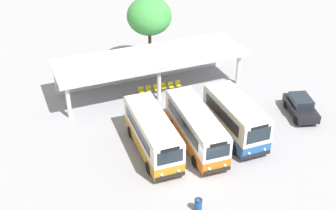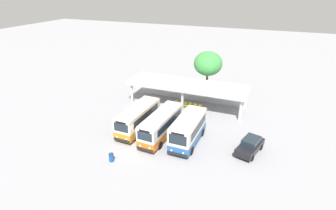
% 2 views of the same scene
% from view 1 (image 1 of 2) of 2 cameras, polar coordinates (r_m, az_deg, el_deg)
% --- Properties ---
extents(ground_plane, '(180.00, 180.00, 0.00)m').
position_cam_1_polar(ground_plane, '(31.04, 4.09, -8.66)').
color(ground_plane, '#939399').
extents(city_bus_nearest_orange, '(2.55, 7.65, 2.96)m').
position_cam_1_polar(city_bus_nearest_orange, '(31.90, -2.05, -3.62)').
color(city_bus_nearest_orange, black).
rests_on(city_bus_nearest_orange, ground).
extents(city_bus_second_in_row, '(2.60, 8.02, 2.94)m').
position_cam_1_polar(city_bus_second_in_row, '(32.60, 3.65, -2.83)').
color(city_bus_second_in_row, black).
rests_on(city_bus_second_in_row, ground).
extents(city_bus_middle_cream, '(2.55, 6.78, 3.14)m').
position_cam_1_polar(city_bus_middle_cream, '(33.82, 8.76, -1.59)').
color(city_bus_middle_cream, black).
rests_on(city_bus_middle_cream, ground).
extents(parked_car_flank, '(2.82, 4.38, 1.62)m').
position_cam_1_polar(parked_car_flank, '(38.23, 16.88, -0.14)').
color(parked_car_flank, black).
rests_on(parked_car_flank, ground).
extents(terminal_canopy, '(17.24, 5.12, 3.40)m').
position_cam_1_polar(terminal_canopy, '(40.24, -2.58, 5.78)').
color(terminal_canopy, silver).
rests_on(terminal_canopy, ground).
extents(waiting_chair_end_by_column, '(0.45, 0.45, 0.86)m').
position_cam_1_polar(waiting_chair_end_by_column, '(39.61, -3.53, 1.90)').
color(waiting_chair_end_by_column, slate).
rests_on(waiting_chair_end_by_column, ground).
extents(waiting_chair_second_from_end, '(0.45, 0.45, 0.86)m').
position_cam_1_polar(waiting_chair_second_from_end, '(39.74, -2.51, 2.04)').
color(waiting_chair_second_from_end, slate).
rests_on(waiting_chair_second_from_end, ground).
extents(waiting_chair_middle_seat, '(0.45, 0.45, 0.86)m').
position_cam_1_polar(waiting_chair_middle_seat, '(39.94, -1.54, 2.22)').
color(waiting_chair_middle_seat, slate).
rests_on(waiting_chair_middle_seat, ground).
extents(waiting_chair_fourth_seat, '(0.45, 0.45, 0.86)m').
position_cam_1_polar(waiting_chair_fourth_seat, '(40.22, -0.62, 2.44)').
color(waiting_chair_fourth_seat, slate).
rests_on(waiting_chair_fourth_seat, ground).
extents(waiting_chair_fifth_seat, '(0.45, 0.45, 0.86)m').
position_cam_1_polar(waiting_chair_fifth_seat, '(40.37, 0.37, 2.57)').
color(waiting_chair_fifth_seat, slate).
rests_on(waiting_chair_fifth_seat, ground).
extents(waiting_chair_far_end_seat, '(0.45, 0.45, 0.86)m').
position_cam_1_polar(waiting_chair_far_end_seat, '(40.62, 1.31, 2.75)').
color(waiting_chair_far_end_seat, slate).
rests_on(waiting_chair_far_end_seat, ground).
extents(roadside_tree_behind_canopy, '(4.38, 4.38, 7.10)m').
position_cam_1_polar(roadside_tree_behind_canopy, '(43.48, -2.46, 11.47)').
color(roadside_tree_behind_canopy, brown).
rests_on(roadside_tree_behind_canopy, ground).
extents(litter_bin_apron, '(0.49, 0.49, 0.90)m').
position_cam_1_polar(litter_bin_apron, '(27.94, 3.95, -12.84)').
color(litter_bin_apron, '#19478C').
rests_on(litter_bin_apron, ground).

